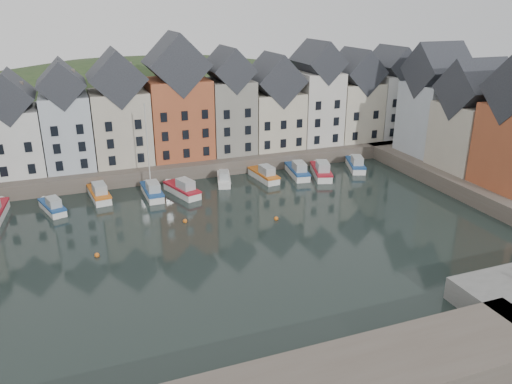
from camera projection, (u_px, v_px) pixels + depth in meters
ground at (241, 247)px, 51.15m from camera, size 260.00×260.00×0.00m
far_quay at (178, 158)px, 77.05m from camera, size 90.00×16.00×2.00m
right_quay at (499, 185)px, 65.58m from camera, size 14.00×54.00×2.00m
hillside at (157, 210)px, 106.54m from camera, size 153.60×70.40×64.00m
far_terrace at (199, 108)px, 73.55m from camera, size 72.37×8.16×17.78m
right_terrace at (474, 118)px, 66.88m from camera, size 8.30×24.25×16.36m
mooring_buoys at (191, 230)px, 54.45m from camera, size 20.50×5.50×0.50m
boat_b at (53, 207)px, 59.50m from camera, size 3.36×5.88×2.15m
boat_c at (99, 193)px, 63.41m from camera, size 2.76×6.70×2.50m
boat_d at (152, 191)px, 64.08m from camera, size 2.15×6.41×12.16m
boat_e at (183, 189)px, 64.74m from camera, size 3.93×6.80×2.49m
boat_f at (224, 179)px, 68.92m from camera, size 3.06×5.78×2.12m
boat_g at (264, 175)px, 70.28m from camera, size 2.68×6.50×2.42m
boat_h at (298, 171)px, 71.74m from camera, size 3.01×6.85×2.54m
boat_i at (321, 171)px, 71.55m from camera, size 4.19×7.32×2.68m
boat_j at (356, 165)px, 74.72m from camera, size 4.04×6.63×2.44m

